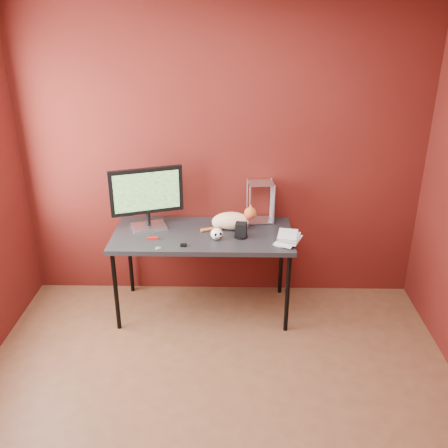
{
  "coord_description": "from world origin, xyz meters",
  "views": [
    {
      "loc": [
        0.11,
        -2.41,
        2.51
      ],
      "look_at": [
        0.03,
        1.15,
        0.93
      ],
      "focal_mm": 40.0,
      "sensor_mm": 36.0,
      "label": 1
    }
  ],
  "objects_px": {
    "book_stack": "(282,192)",
    "cat": "(232,221)",
    "monitor": "(147,195)",
    "speaker": "(241,231)",
    "skull_mug": "(217,234)",
    "desk": "(203,239)"
  },
  "relations": [
    {
      "from": "cat",
      "to": "skull_mug",
      "type": "xyz_separation_m",
      "value": [
        -0.12,
        -0.21,
        -0.03
      ]
    },
    {
      "from": "monitor",
      "to": "speaker",
      "type": "relative_size",
      "value": 4.66
    },
    {
      "from": "cat",
      "to": "monitor",
      "type": "bearing_deg",
      "value": -179.19
    },
    {
      "from": "skull_mug",
      "to": "book_stack",
      "type": "xyz_separation_m",
      "value": [
        0.51,
        -0.01,
        0.37
      ]
    },
    {
      "from": "cat",
      "to": "book_stack",
      "type": "relative_size",
      "value": 0.56
    },
    {
      "from": "monitor",
      "to": "cat",
      "type": "height_order",
      "value": "monitor"
    },
    {
      "from": "monitor",
      "to": "book_stack",
      "type": "xyz_separation_m",
      "value": [
        1.1,
        -0.23,
        0.12
      ]
    },
    {
      "from": "cat",
      "to": "speaker",
      "type": "height_order",
      "value": "cat"
    },
    {
      "from": "cat",
      "to": "skull_mug",
      "type": "distance_m",
      "value": 0.25
    },
    {
      "from": "skull_mug",
      "to": "speaker",
      "type": "height_order",
      "value": "speaker"
    },
    {
      "from": "cat",
      "to": "skull_mug",
      "type": "height_order",
      "value": "cat"
    },
    {
      "from": "skull_mug",
      "to": "speaker",
      "type": "xyz_separation_m",
      "value": [
        0.2,
        0.05,
        0.01
      ]
    },
    {
      "from": "skull_mug",
      "to": "book_stack",
      "type": "distance_m",
      "value": 0.63
    },
    {
      "from": "monitor",
      "to": "book_stack",
      "type": "bearing_deg",
      "value": -31.4
    },
    {
      "from": "desk",
      "to": "skull_mug",
      "type": "distance_m",
      "value": 0.2
    },
    {
      "from": "monitor",
      "to": "cat",
      "type": "bearing_deg",
      "value": -20.52
    },
    {
      "from": "cat",
      "to": "book_stack",
      "type": "height_order",
      "value": "book_stack"
    },
    {
      "from": "skull_mug",
      "to": "monitor",
      "type": "bearing_deg",
      "value": 140.21
    },
    {
      "from": "desk",
      "to": "skull_mug",
      "type": "relative_size",
      "value": 14.47
    },
    {
      "from": "book_stack",
      "to": "cat",
      "type": "bearing_deg",
      "value": 150.51
    },
    {
      "from": "monitor",
      "to": "speaker",
      "type": "height_order",
      "value": "monitor"
    },
    {
      "from": "speaker",
      "to": "cat",
      "type": "bearing_deg",
      "value": 123.45
    }
  ]
}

